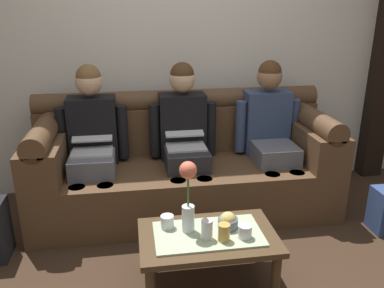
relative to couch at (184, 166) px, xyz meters
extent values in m
cube|color=silver|center=(0.00, 0.53, 1.08)|extent=(6.00, 0.12, 2.90)
cube|color=#513823|center=(0.00, -0.07, -0.16)|extent=(2.43, 0.88, 0.42)
cube|color=#513823|center=(0.00, 0.26, 0.25)|extent=(2.43, 0.22, 0.40)
cylinder|color=#513823|center=(0.00, 0.26, 0.51)|extent=(2.43, 0.18, 0.18)
cube|color=#513823|center=(-1.07, -0.07, 0.19)|extent=(0.28, 0.88, 0.28)
cylinder|color=#513823|center=(-1.07, -0.07, 0.38)|extent=(0.18, 0.88, 0.18)
cube|color=#513823|center=(1.07, -0.07, 0.19)|extent=(0.28, 0.88, 0.28)
cylinder|color=#513823|center=(1.07, -0.07, 0.38)|extent=(0.18, 0.88, 0.18)
cube|color=#595B66|center=(-0.73, -0.13, 0.13)|extent=(0.34, 0.40, 0.15)
cylinder|color=#595B66|center=(-0.83, -0.39, -0.16)|extent=(0.12, 0.12, 0.42)
cylinder|color=#595B66|center=(-0.63, -0.39, -0.16)|extent=(0.12, 0.12, 0.42)
cube|color=black|center=(-0.73, 0.11, 0.32)|extent=(0.38, 0.22, 0.54)
cylinder|color=black|center=(-0.97, 0.07, 0.30)|extent=(0.09, 0.09, 0.44)
cylinder|color=black|center=(-0.50, 0.07, 0.30)|extent=(0.09, 0.09, 0.44)
sphere|color=tan|center=(-0.73, 0.09, 0.72)|extent=(0.21, 0.21, 0.21)
sphere|color=brown|center=(-0.73, 0.09, 0.76)|extent=(0.19, 0.19, 0.19)
cube|color=silver|center=(-0.73, -0.11, 0.21)|extent=(0.31, 0.22, 0.02)
cube|color=silver|center=(-0.73, 0.04, 0.32)|extent=(0.31, 0.20, 0.09)
cube|color=black|center=(-0.73, 0.03, 0.31)|extent=(0.27, 0.17, 0.07)
cube|color=#232326|center=(0.00, -0.13, 0.13)|extent=(0.34, 0.40, 0.15)
cylinder|color=#232326|center=(-0.10, -0.39, -0.16)|extent=(0.12, 0.12, 0.42)
cylinder|color=#232326|center=(0.10, -0.39, -0.16)|extent=(0.12, 0.12, 0.42)
cube|color=black|center=(0.00, 0.11, 0.32)|extent=(0.38, 0.22, 0.54)
cylinder|color=black|center=(-0.23, 0.07, 0.30)|extent=(0.09, 0.09, 0.44)
cylinder|color=black|center=(0.23, 0.07, 0.30)|extent=(0.09, 0.09, 0.44)
sphere|color=tan|center=(0.00, 0.09, 0.72)|extent=(0.21, 0.21, 0.21)
sphere|color=#472D19|center=(0.00, 0.09, 0.76)|extent=(0.19, 0.19, 0.19)
cube|color=silver|center=(0.00, -0.11, 0.21)|extent=(0.31, 0.22, 0.02)
cube|color=silver|center=(0.00, 0.03, 0.32)|extent=(0.31, 0.20, 0.08)
cube|color=black|center=(0.00, 0.02, 0.31)|extent=(0.27, 0.18, 0.07)
cube|color=#595B66|center=(0.73, -0.13, 0.13)|extent=(0.34, 0.40, 0.15)
cylinder|color=#595B66|center=(0.63, -0.39, -0.16)|extent=(0.12, 0.12, 0.42)
cylinder|color=#595B66|center=(0.83, -0.39, -0.16)|extent=(0.12, 0.12, 0.42)
cube|color=navy|center=(0.73, 0.11, 0.32)|extent=(0.38, 0.22, 0.54)
cylinder|color=navy|center=(0.50, 0.07, 0.30)|extent=(0.09, 0.09, 0.44)
cylinder|color=navy|center=(0.97, 0.07, 0.30)|extent=(0.09, 0.09, 0.44)
sphere|color=#936B4C|center=(0.73, 0.09, 0.72)|extent=(0.21, 0.21, 0.21)
sphere|color=#472D19|center=(0.73, 0.09, 0.76)|extent=(0.19, 0.19, 0.19)
cube|color=#47331E|center=(0.00, -1.04, -0.04)|extent=(0.83, 0.51, 0.04)
cube|color=#B2C69E|center=(0.00, -1.04, -0.01)|extent=(0.64, 0.36, 0.01)
cylinder|color=#47331E|center=(0.36, -1.24, -0.21)|extent=(0.06, 0.06, 0.31)
cylinder|color=#47331E|center=(-0.36, -0.83, -0.21)|extent=(0.06, 0.06, 0.31)
cylinder|color=#47331E|center=(0.36, -0.83, -0.21)|extent=(0.06, 0.06, 0.31)
cylinder|color=silver|center=(-0.11, -0.99, 0.08)|extent=(0.08, 0.08, 0.17)
cylinder|color=#3D7538|center=(-0.11, -0.99, 0.26)|extent=(0.01, 0.01, 0.20)
sphere|color=#E0664C|center=(-0.11, -0.99, 0.39)|extent=(0.10, 0.10, 0.10)
cylinder|color=#4C5666|center=(0.13, -1.00, 0.03)|extent=(0.12, 0.12, 0.06)
sphere|color=#D8B766|center=(0.13, -1.00, 0.05)|extent=(0.10, 0.10, 0.10)
cylinder|color=gold|center=(0.08, -1.13, 0.05)|extent=(0.07, 0.07, 0.10)
cylinder|color=silver|center=(-0.02, -1.09, 0.06)|extent=(0.07, 0.07, 0.12)
cylinder|color=silver|center=(-0.23, -0.94, 0.03)|extent=(0.08, 0.08, 0.08)
cylinder|color=silver|center=(0.20, -1.12, 0.03)|extent=(0.08, 0.08, 0.08)
camera|label=1|loc=(-0.42, -3.05, 1.29)|focal=37.10mm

